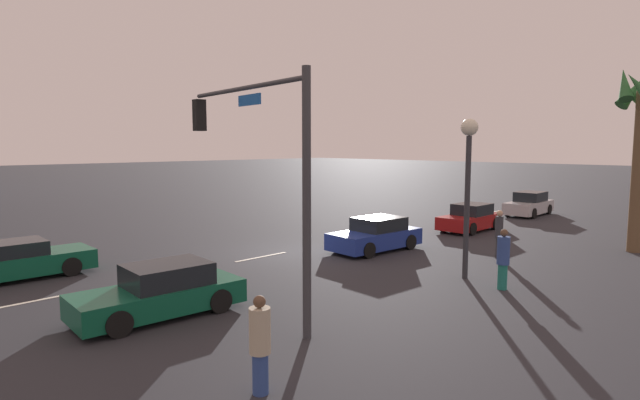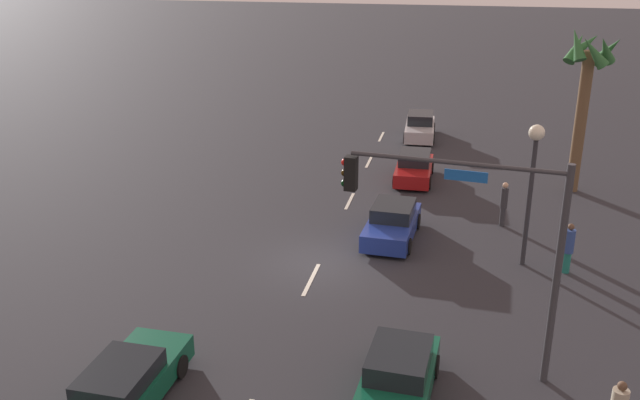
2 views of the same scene
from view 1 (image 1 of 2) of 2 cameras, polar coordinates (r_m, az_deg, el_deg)
The scene contains 16 objects.
ground_plane at distance 21.39m, azimuth -3.60°, elevation -5.81°, with size 220.00×220.00×0.00m, color #28282D.
lane_stripe_0 at distance 35.70m, azimuth 18.77°, elevation -1.28°, with size 2.19×0.14×0.01m, color silver.
lane_stripe_1 at distance 31.18m, azimuth 14.46°, elevation -2.19°, with size 2.15×0.14×0.01m, color silver.
lane_stripe_2 at distance 26.13m, azimuth 7.44°, elevation -3.64°, with size 2.13×0.14×0.01m, color silver.
lane_stripe_3 at distance 20.52m, azimuth -6.58°, elevation -6.34°, with size 2.51×0.14×0.01m, color silver.
lane_stripe_4 at distance 16.94m, azimuth -29.19°, elevation -9.80°, with size 2.31×0.14×0.01m, color silver.
car_0 at distance 27.67m, azimuth 16.45°, elevation -1.98°, with size 3.95×1.85×1.39m.
car_1 at distance 14.12m, azimuth -17.37°, elevation -9.81°, with size 4.39×2.06×1.35m.
car_2 at distance 21.68m, azimuth 6.26°, elevation -3.94°, with size 4.25×2.08×1.40m.
car_3 at distance 34.93m, azimuth 22.35°, elevation -0.47°, with size 4.36×1.94×1.48m.
car_4 at distance 19.79m, azimuth -30.93°, elevation -5.90°, with size 4.64×1.96×1.28m.
traffic_signal at distance 13.06m, azimuth -6.78°, elevation 5.24°, with size 0.94×5.88×6.17m.
streetlamp at distance 17.36m, azimuth 16.26°, elevation 3.75°, with size 0.56×0.56×5.29m.
pedestrian_0 at distance 21.16m, azimuth 19.39°, elevation -3.44°, with size 0.40×0.40×1.91m.
pedestrian_1 at distance 9.45m, azimuth -6.73°, elevation -15.58°, with size 0.53×0.53×1.81m.
pedestrian_2 at distance 16.71m, azimuth 19.81°, elevation -6.10°, with size 0.49×0.49×1.89m.
Camera 1 is at (13.70, 15.81, 4.45)m, focal length 28.60 mm.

